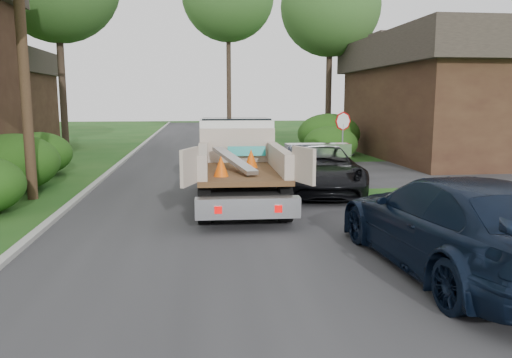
{
  "coord_description": "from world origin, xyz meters",
  "views": [
    {
      "loc": [
        -0.56,
        -10.37,
        2.95
      ],
      "look_at": [
        0.72,
        0.52,
        1.2
      ],
      "focal_mm": 35.0,
      "sensor_mm": 36.0,
      "label": 1
    }
  ],
  "objects": [
    {
      "name": "hedge_left_b",
      "position": [
        -6.5,
        6.5,
        0.94
      ],
      "size": [
        2.86,
        2.86,
        1.87
      ],
      "primitive_type": "ellipsoid",
      "color": "#1D4710",
      "rests_on": "ground"
    },
    {
      "name": "tree_right_far",
      "position": [
        7.5,
        20.0,
        8.48
      ],
      "size": [
        6.0,
        6.0,
        11.5
      ],
      "color": "#2D2119",
      "rests_on": "ground"
    },
    {
      "name": "curb_right",
      "position": [
        4.1,
        10.0,
        0.06
      ],
      "size": [
        0.2,
        90.0,
        0.12
      ],
      "primitive_type": "cube",
      "color": "#9E9E99",
      "rests_on": "ground"
    },
    {
      "name": "road",
      "position": [
        0.0,
        10.0,
        0.0
      ],
      "size": [
        8.0,
        90.0,
        0.02
      ],
      "primitive_type": "cube",
      "color": "#28282B",
      "rests_on": "ground"
    },
    {
      "name": "hedge_left_c",
      "position": [
        -6.8,
        10.0,
        0.85
      ],
      "size": [
        2.6,
        2.6,
        1.7
      ],
      "primitive_type": "ellipsoid",
      "color": "#1D4710",
      "rests_on": "ground"
    },
    {
      "name": "utility_pole",
      "position": [
        -5.48,
        4.98,
        5.17
      ],
      "size": [
        2.42,
        1.25,
        10.0
      ],
      "color": "#382619",
      "rests_on": "ground"
    },
    {
      "name": "hedge_right_b",
      "position": [
        6.5,
        16.0,
        1.1
      ],
      "size": [
        3.38,
        3.38,
        2.21
      ],
      "primitive_type": "ellipsoid",
      "color": "#1D4710",
      "rests_on": "ground"
    },
    {
      "name": "black_pickup",
      "position": [
        3.37,
        5.28,
        0.74
      ],
      "size": [
        3.25,
        5.67,
        1.49
      ],
      "primitive_type": "imported",
      "rotation": [
        0.0,
        0.0,
        -0.15
      ],
      "color": "black",
      "rests_on": "ground"
    },
    {
      "name": "hedge_right_a",
      "position": [
        5.8,
        13.0,
        0.85
      ],
      "size": [
        2.6,
        2.6,
        1.7
      ],
      "primitive_type": "ellipsoid",
      "color": "#1D4710",
      "rests_on": "ground"
    },
    {
      "name": "ground",
      "position": [
        0.0,
        0.0,
        0.0
      ],
      "size": [
        120.0,
        120.0,
        0.0
      ],
      "primitive_type": "plane",
      "color": "#164614",
      "rests_on": "ground"
    },
    {
      "name": "navy_suv",
      "position": [
        3.8,
        -2.5,
        0.84
      ],
      "size": [
        2.64,
        5.9,
        1.68
      ],
      "primitive_type": "imported",
      "rotation": [
        0.0,
        0.0,
        3.19
      ],
      "color": "black",
      "rests_on": "ground"
    },
    {
      "name": "side_street",
      "position": [
        12.0,
        9.0,
        0.01
      ],
      "size": [
        16.0,
        7.0,
        0.02
      ],
      "primitive_type": "cube",
      "color": "#28282B",
      "rests_on": "ground"
    },
    {
      "name": "stop_sign",
      "position": [
        5.2,
        9.0,
        1.78
      ],
      "size": [
        0.71,
        0.32,
        2.48
      ],
      "color": "slate",
      "rests_on": "ground"
    },
    {
      "name": "flatbed_truck",
      "position": [
        0.63,
        4.37,
        1.29
      ],
      "size": [
        2.95,
        6.33,
        2.38
      ],
      "rotation": [
        0.0,
        0.0,
        -0.02
      ],
      "color": "black",
      "rests_on": "ground"
    },
    {
      "name": "curb_left",
      "position": [
        -4.1,
        10.0,
        0.06
      ],
      "size": [
        0.2,
        90.0,
        0.12
      ],
      "primitive_type": "cube",
      "color": "#9E9E99",
      "rests_on": "ground"
    },
    {
      "name": "house_right",
      "position": [
        13.0,
        14.0,
        3.16
      ],
      "size": [
        9.72,
        12.96,
        6.2
      ],
      "rotation": [
        0.0,
        0.0,
        1.57
      ],
      "color": "#351E15",
      "rests_on": "ground"
    }
  ]
}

